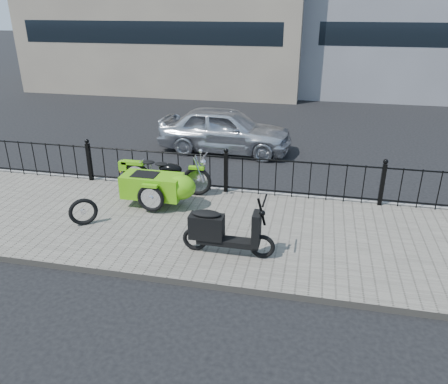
% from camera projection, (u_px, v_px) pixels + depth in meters
% --- Properties ---
extents(ground, '(120.00, 120.00, 0.00)m').
position_uv_depth(ground, '(213.00, 220.00, 9.31)').
color(ground, black).
rests_on(ground, ground).
extents(sidewalk, '(30.00, 3.80, 0.12)m').
position_uv_depth(sidewalk, '(208.00, 229.00, 8.84)').
color(sidewalk, '#666156').
rests_on(sidewalk, ground).
extents(curb, '(30.00, 0.10, 0.12)m').
position_uv_depth(curb, '(227.00, 191.00, 10.58)').
color(curb, gray).
rests_on(curb, ground).
extents(iron_fence, '(14.11, 0.11, 1.08)m').
position_uv_depth(iron_fence, '(226.00, 173.00, 10.24)').
color(iron_fence, black).
rests_on(iron_fence, sidewalk).
extents(motorcycle_sidecar, '(2.28, 1.48, 0.98)m').
position_uv_depth(motorcycle_sidecar, '(162.00, 184.00, 9.62)').
color(motorcycle_sidecar, black).
rests_on(motorcycle_sidecar, sidewalk).
extents(scooter, '(1.68, 0.49, 1.14)m').
position_uv_depth(scooter, '(222.00, 231.00, 7.69)').
color(scooter, black).
rests_on(scooter, sidewalk).
extents(spare_tire, '(0.51, 0.41, 0.58)m').
position_uv_depth(spare_tire, '(83.00, 212.00, 8.75)').
color(spare_tire, black).
rests_on(spare_tire, sidewalk).
extents(sedan_car, '(4.11, 1.80, 1.38)m').
position_uv_depth(sedan_car, '(225.00, 130.00, 13.35)').
color(sedan_car, silver).
rests_on(sedan_car, ground).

